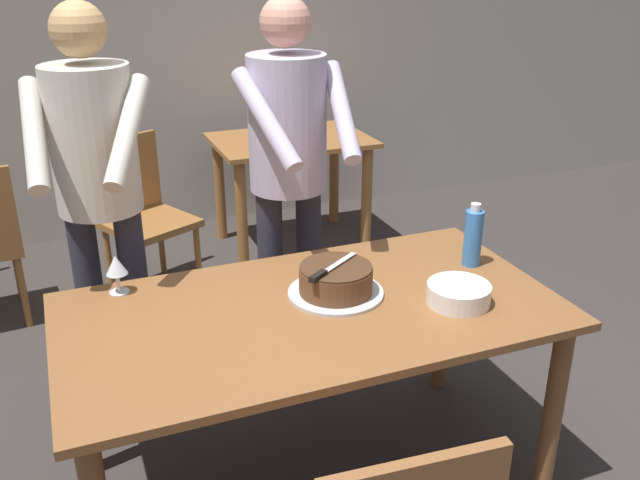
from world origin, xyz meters
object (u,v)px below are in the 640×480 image
at_px(plate_stack, 459,294).
at_px(person_standing_beside, 97,179).
at_px(water_bottle, 473,237).
at_px(background_table, 291,162).
at_px(person_cutting_cake, 289,160).
at_px(cake_knife, 324,272).
at_px(main_dining_table, 312,334).
at_px(cake_on_platter, 336,281).
at_px(wine_glass_near, 116,266).
at_px(background_chair_0, 141,210).

xyz_separation_m(plate_stack, person_standing_beside, (-1.08, 0.84, 0.29)).
bearing_deg(water_bottle, background_table, 89.88).
height_order(person_cutting_cake, person_standing_beside, same).
bearing_deg(person_cutting_cake, cake_knife, -98.89).
xyz_separation_m(cake_knife, plate_stack, (0.43, -0.18, -0.08)).
bearing_deg(background_table, plate_stack, -95.36).
xyz_separation_m(main_dining_table, plate_stack, (0.48, -0.15, 0.14)).
bearing_deg(cake_on_platter, plate_stack, -30.41).
xyz_separation_m(cake_on_platter, wine_glass_near, (-0.71, 0.30, 0.05)).
bearing_deg(plate_stack, water_bottle, 49.44).
height_order(cake_knife, wine_glass_near, wine_glass_near).
xyz_separation_m(wine_glass_near, background_table, (1.30, 1.84, -0.28)).
bearing_deg(wine_glass_near, cake_knife, -27.51).
distance_m(water_bottle, background_chair_0, 2.09).
distance_m(person_cutting_cake, background_table, 1.71).
height_order(wine_glass_near, person_standing_beside, person_standing_beside).
bearing_deg(person_cutting_cake, plate_stack, -68.10).
height_order(cake_on_platter, background_table, cake_on_platter).
relative_size(cake_on_platter, person_standing_beside, 0.20).
bearing_deg(main_dining_table, water_bottle, 8.00).
bearing_deg(person_standing_beside, person_cutting_cake, -2.29).
xyz_separation_m(cake_on_platter, cake_knife, (-0.06, -0.04, 0.06)).
distance_m(cake_on_platter, cake_knife, 0.10).
xyz_separation_m(main_dining_table, cake_knife, (0.06, 0.02, 0.22)).
bearing_deg(main_dining_table, wine_glass_near, 148.79).
bearing_deg(water_bottle, background_chair_0, 119.74).
bearing_deg(cake_knife, person_standing_beside, 134.50).
xyz_separation_m(water_bottle, person_cutting_cake, (-0.54, 0.56, 0.21)).
bearing_deg(water_bottle, cake_on_platter, -176.39).
bearing_deg(wine_glass_near, main_dining_table, -31.21).
relative_size(person_standing_beside, background_chair_0, 1.91).
distance_m(cake_knife, person_standing_beside, 0.96).
height_order(plate_stack, person_standing_beside, person_standing_beside).
bearing_deg(plate_stack, cake_on_platter, 149.59).
bearing_deg(cake_knife, plate_stack, -22.36).
relative_size(person_cutting_cake, background_table, 1.72).
height_order(cake_knife, background_table, cake_knife).
bearing_deg(background_chair_0, water_bottle, -60.26).
xyz_separation_m(person_standing_beside, background_table, (1.31, 1.51, -0.50)).
bearing_deg(main_dining_table, background_table, 72.23).
height_order(person_cutting_cake, background_chair_0, person_cutting_cake).
bearing_deg(background_table, cake_knife, -106.59).
bearing_deg(wine_glass_near, background_table, 54.72).
xyz_separation_m(main_dining_table, person_standing_beside, (-0.60, 0.69, 0.43)).
xyz_separation_m(plate_stack, wine_glass_near, (-1.08, 0.52, 0.07)).
distance_m(main_dining_table, person_cutting_cake, 0.80).
height_order(cake_knife, plate_stack, cake_knife).
bearing_deg(person_cutting_cake, water_bottle, -45.93).
xyz_separation_m(main_dining_table, wine_glass_near, (-0.60, 0.36, 0.21)).
bearing_deg(background_chair_0, main_dining_table, -80.32).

